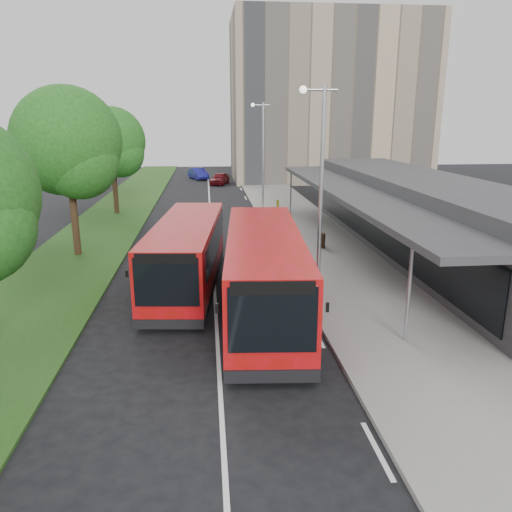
{
  "coord_description": "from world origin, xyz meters",
  "views": [
    {
      "loc": [
        -0.22,
        -16.96,
        6.89
      ],
      "look_at": [
        1.72,
        2.6,
        1.5
      ],
      "focal_mm": 35.0,
      "sensor_mm": 36.0,
      "label": 1
    }
  ],
  "objects_px": {
    "bus_main": "(264,273)",
    "bus_second": "(187,254)",
    "tree_mid": "(68,148)",
    "lamp_post_far": "(262,149)",
    "lamp_post_near": "(319,178)",
    "litter_bin": "(321,241)",
    "car_far": "(198,174)",
    "car_near": "(220,178)",
    "tree_far": "(112,145)",
    "bollard": "(278,207)"
  },
  "relations": [
    {
      "from": "bus_second",
      "to": "car_near",
      "type": "bearing_deg",
      "value": 91.78
    },
    {
      "from": "lamp_post_far",
      "to": "litter_bin",
      "type": "distance_m",
      "value": 13.86
    },
    {
      "from": "bus_main",
      "to": "bus_second",
      "type": "relative_size",
      "value": 1.08
    },
    {
      "from": "tree_far",
      "to": "car_far",
      "type": "distance_m",
      "value": 23.39
    },
    {
      "from": "lamp_post_far",
      "to": "car_far",
      "type": "xyz_separation_m",
      "value": [
        -5.29,
        21.27,
        -4.05
      ]
    },
    {
      "from": "bus_second",
      "to": "car_near",
      "type": "relative_size",
      "value": 2.63
    },
    {
      "from": "tree_mid",
      "to": "bollard",
      "type": "relative_size",
      "value": 7.74
    },
    {
      "from": "lamp_post_far",
      "to": "car_near",
      "type": "relative_size",
      "value": 2.08
    },
    {
      "from": "litter_bin",
      "to": "bus_main",
      "type": "bearing_deg",
      "value": -115.1
    },
    {
      "from": "tree_mid",
      "to": "bus_main",
      "type": "xyz_separation_m",
      "value": [
        8.77,
        -9.04,
        -3.96
      ]
    },
    {
      "from": "lamp_post_far",
      "to": "tree_far",
      "type": "bearing_deg",
      "value": -175.13
    },
    {
      "from": "bus_second",
      "to": "tree_far",
      "type": "bearing_deg",
      "value": 114.18
    },
    {
      "from": "tree_mid",
      "to": "litter_bin",
      "type": "height_order",
      "value": "tree_mid"
    },
    {
      "from": "bus_main",
      "to": "bus_second",
      "type": "height_order",
      "value": "bus_main"
    },
    {
      "from": "lamp_post_near",
      "to": "litter_bin",
      "type": "relative_size",
      "value": 10.26
    },
    {
      "from": "litter_bin",
      "to": "car_near",
      "type": "distance_m",
      "value": 29.5
    },
    {
      "from": "lamp_post_near",
      "to": "litter_bin",
      "type": "distance_m",
      "value": 8.27
    },
    {
      "from": "tree_mid",
      "to": "bus_second",
      "type": "relative_size",
      "value": 0.84
    },
    {
      "from": "lamp_post_far",
      "to": "car_near",
      "type": "bearing_deg",
      "value": 100.16
    },
    {
      "from": "bus_main",
      "to": "litter_bin",
      "type": "bearing_deg",
      "value": 69.1
    },
    {
      "from": "litter_bin",
      "to": "car_far",
      "type": "xyz_separation_m",
      "value": [
        -7.1,
        34.36,
        0.12
      ]
    },
    {
      "from": "tree_far",
      "to": "lamp_post_near",
      "type": "distance_m",
      "value": 22.07
    },
    {
      "from": "lamp_post_near",
      "to": "tree_mid",
      "type": "bearing_deg",
      "value": 147.64
    },
    {
      "from": "lamp_post_far",
      "to": "bus_main",
      "type": "distance_m",
      "value": 22.33
    },
    {
      "from": "lamp_post_far",
      "to": "litter_bin",
      "type": "relative_size",
      "value": 10.26
    },
    {
      "from": "tree_far",
      "to": "lamp_post_near",
      "type": "bearing_deg",
      "value": -59.71
    },
    {
      "from": "bus_second",
      "to": "litter_bin",
      "type": "height_order",
      "value": "bus_second"
    },
    {
      "from": "tree_mid",
      "to": "bus_main",
      "type": "relative_size",
      "value": 0.78
    },
    {
      "from": "tree_far",
      "to": "car_far",
      "type": "bearing_deg",
      "value": 75.28
    },
    {
      "from": "tree_far",
      "to": "lamp_post_near",
      "type": "height_order",
      "value": "lamp_post_near"
    },
    {
      "from": "tree_mid",
      "to": "lamp_post_far",
      "type": "bearing_deg",
      "value": 49.32
    },
    {
      "from": "lamp_post_far",
      "to": "car_near",
      "type": "height_order",
      "value": "lamp_post_far"
    },
    {
      "from": "tree_mid",
      "to": "bus_main",
      "type": "distance_m",
      "value": 13.2
    },
    {
      "from": "lamp_post_far",
      "to": "bollard",
      "type": "relative_size",
      "value": 7.24
    },
    {
      "from": "tree_mid",
      "to": "bus_second",
      "type": "xyz_separation_m",
      "value": [
        5.91,
        -5.64,
        -4.08
      ]
    },
    {
      "from": "car_near",
      "to": "bus_second",
      "type": "bearing_deg",
      "value": -77.76
    },
    {
      "from": "tree_far",
      "to": "car_near",
      "type": "relative_size",
      "value": 2.03
    },
    {
      "from": "tree_far",
      "to": "bus_main",
      "type": "height_order",
      "value": "tree_far"
    },
    {
      "from": "lamp_post_near",
      "to": "bollard",
      "type": "relative_size",
      "value": 7.24
    },
    {
      "from": "bollard",
      "to": "car_far",
      "type": "distance_m",
      "value": 25.24
    },
    {
      "from": "bus_second",
      "to": "tree_mid",
      "type": "bearing_deg",
      "value": 142.0
    },
    {
      "from": "lamp_post_far",
      "to": "lamp_post_near",
      "type": "bearing_deg",
      "value": -90.0
    },
    {
      "from": "lamp_post_near",
      "to": "bollard",
      "type": "height_order",
      "value": "lamp_post_near"
    },
    {
      "from": "litter_bin",
      "to": "car_far",
      "type": "distance_m",
      "value": 35.09
    },
    {
      "from": "tree_mid",
      "to": "tree_far",
      "type": "height_order",
      "value": "tree_mid"
    },
    {
      "from": "bus_main",
      "to": "car_far",
      "type": "xyz_separation_m",
      "value": [
        -2.93,
        43.26,
        -0.9
      ]
    },
    {
      "from": "lamp_post_far",
      "to": "bollard",
      "type": "height_order",
      "value": "lamp_post_far"
    },
    {
      "from": "bus_second",
      "to": "car_far",
      "type": "xyz_separation_m",
      "value": [
        -0.07,
        39.86,
        -0.78
      ]
    },
    {
      "from": "lamp_post_far",
      "to": "bus_main",
      "type": "relative_size",
      "value": 0.73
    },
    {
      "from": "lamp_post_far",
      "to": "bollard",
      "type": "distance_m",
      "value": 5.21
    }
  ]
}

